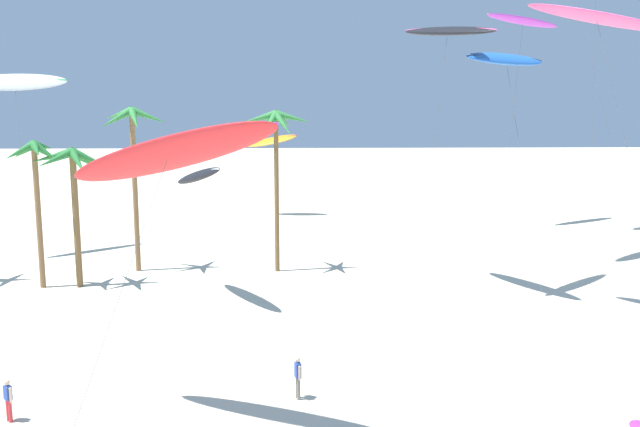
# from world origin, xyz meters

# --- Properties ---
(palm_tree_1) EXTENTS (3.44, 3.61, 9.07)m
(palm_tree_1) POSITION_xyz_m (-15.67, 37.31, 7.39)
(palm_tree_1) COLOR olive
(palm_tree_1) RESTS_ON ground
(palm_tree_2) EXTENTS (4.71, 4.21, 8.62)m
(palm_tree_2) POSITION_xyz_m (-13.51, 37.51, 7.08)
(palm_tree_2) COLOR brown
(palm_tree_2) RESTS_ON ground
(palm_tree_3) EXTENTS (4.45, 4.41, 10.98)m
(palm_tree_3) POSITION_xyz_m (-10.70, 41.38, 9.05)
(palm_tree_3) COLOR olive
(palm_tree_3) RESTS_ON ground
(palm_tree_4) EXTENTS (4.58, 4.15, 10.76)m
(palm_tree_4) POSITION_xyz_m (-1.33, 40.98, 9.16)
(palm_tree_4) COLOR brown
(palm_tree_4) RESTS_ON ground
(flying_kite_0) EXTENTS (8.31, 7.39, 11.50)m
(flying_kite_0) POSITION_xyz_m (-4.24, 18.47, 9.81)
(flying_kite_0) COLOR red
(flying_kite_0) RESTS_ON ground
(flying_kite_1) EXTENTS (5.81, 9.92, 8.23)m
(flying_kite_1) POSITION_xyz_m (-2.48, 63.06, 7.31)
(flying_kite_1) COLOR orange
(flying_kite_1) RESTS_ON ground
(flying_kite_2) EXTENTS (6.46, 10.76, 16.77)m
(flying_kite_2) POSITION_xyz_m (15.06, 30.66, 15.54)
(flying_kite_2) COLOR #EA5193
(flying_kite_2) RESTS_ON ground
(flying_kite_3) EXTENTS (7.22, 11.81, 13.46)m
(flying_kite_3) POSITION_xyz_m (-20.23, 46.73, 12.61)
(flying_kite_3) COLOR white
(flying_kite_3) RESTS_ON ground
(flying_kite_4) EXTENTS (4.03, 6.84, 8.35)m
(flying_kite_4) POSITION_xyz_m (-5.54, 34.13, 7.25)
(flying_kite_4) COLOR black
(flying_kite_4) RESTS_ON ground
(flying_kite_8) EXTENTS (6.52, 11.86, 14.26)m
(flying_kite_8) POSITION_xyz_m (12.12, 35.91, 13.75)
(flying_kite_8) COLOR blue
(flying_kite_8) RESTS_ON ground
(flying_kite_10) EXTENTS (7.90, 6.97, 18.75)m
(flying_kite_10) POSITION_xyz_m (19.73, 57.49, 18.04)
(flying_kite_10) COLOR purple
(flying_kite_10) RESTS_ON ground
(flying_kite_11) EXTENTS (5.63, 12.17, 15.92)m
(flying_kite_11) POSITION_xyz_m (8.61, 35.60, 15.29)
(flying_kite_11) COLOR black
(flying_kite_11) RESTS_ON ground
(person_near_right) EXTENTS (0.28, 0.49, 1.73)m
(person_near_right) POSITION_xyz_m (0.06, 20.72, 0.95)
(person_near_right) COLOR slate
(person_near_right) RESTS_ON ground
(person_mid_field) EXTENTS (0.40, 0.37, 1.62)m
(person_mid_field) POSITION_xyz_m (-10.44, 19.09, 0.89)
(person_mid_field) COLOR red
(person_mid_field) RESTS_ON ground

